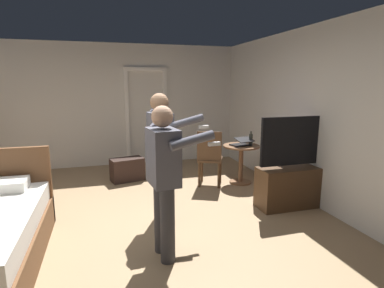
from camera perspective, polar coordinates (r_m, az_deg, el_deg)
ground_plane at (r=4.00m, az=-11.15°, el=-15.74°), size 7.44×7.44×0.00m
wall_back at (r=7.03m, az=-14.17°, el=6.87°), size 5.67×0.12×2.63m
wall_right at (r=4.71m, az=24.13°, el=4.31°), size 0.12×7.00×2.63m
doorway_frame at (r=7.01m, az=-8.40°, el=6.33°), size 0.93×0.08×2.13m
tv_flatscreen at (r=4.82m, az=18.49°, el=-6.27°), size 1.19×0.40×1.34m
side_table at (r=5.67m, az=9.00°, el=-2.48°), size 0.65×0.65×0.70m
laptop at (r=5.56m, az=9.09°, el=0.20°), size 0.39×0.40×0.16m
bottle_on_table at (r=5.59m, az=10.75°, el=0.80°), size 0.06×0.06×0.26m
wooden_chair at (r=5.42m, az=3.29°, el=-2.21°), size 0.56×0.56×0.99m
person_blue_shirt at (r=3.14m, az=-5.11°, el=-5.40°), size 0.68×0.56×1.58m
person_striped_shirt at (r=3.92m, az=-5.67°, el=-1.21°), size 0.70×0.54×1.68m
suitcase_dark at (r=5.93m, az=-11.82°, el=-4.60°), size 0.65×0.46×0.42m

